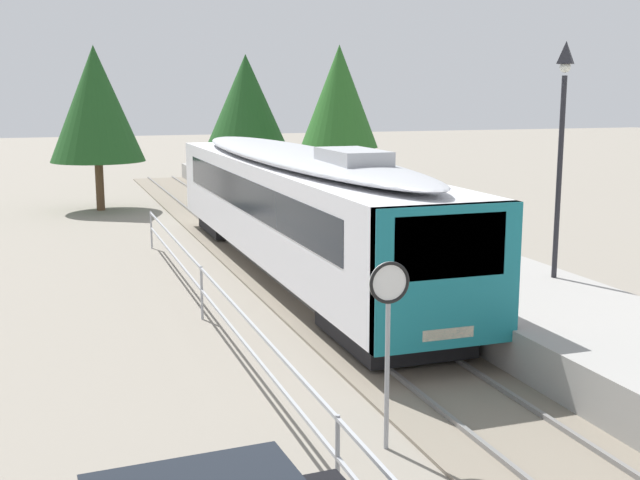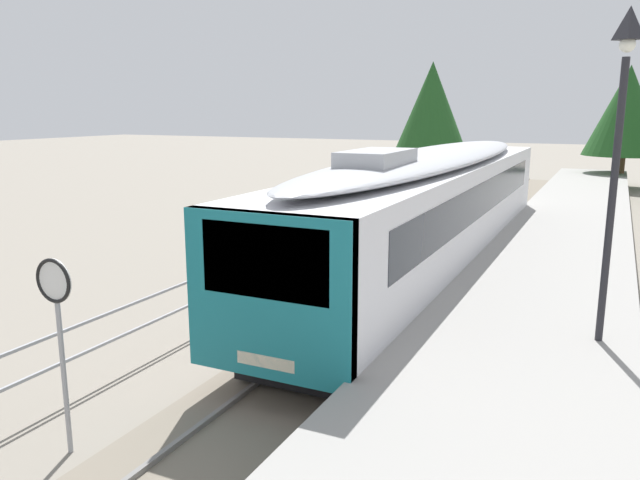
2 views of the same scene
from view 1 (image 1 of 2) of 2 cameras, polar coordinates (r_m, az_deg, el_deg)
The scene contains 10 objects.
ground_plane at distance 19.67m, azimuth -8.04°, elevation -4.77°, with size 160.00×160.00×0.00m, color gray.
track_rails at distance 20.41m, azimuth 0.27°, elevation -4.00°, with size 3.20×60.00×0.14m.
commuter_train at distance 22.43m, azimuth -1.91°, elevation 2.80°, with size 2.82×18.67×3.74m.
station_platform at distance 21.57m, azimuth 8.46°, elevation -2.19°, with size 3.90×60.00×0.90m, color #999691.
platform_lamp_mid_platform at distance 18.93m, azimuth 16.87°, elevation 8.48°, with size 0.34×0.34×5.35m.
speed_limit_sign at distance 11.40m, azimuth 4.91°, elevation -4.87°, with size 0.61×0.10×2.81m.
carpark_fence at distance 10.16m, azimuth 1.26°, elevation -14.11°, with size 0.06×36.06×1.25m.
tree_behind_carpark at distance 47.92m, azimuth -5.28°, elevation 9.85°, with size 4.78×4.78×7.33m.
tree_behind_station_far at distance 43.78m, azimuth 1.38°, elevation 10.16°, with size 4.22×4.22×7.64m.
tree_distant_left at distance 36.40m, azimuth -15.66°, elevation 9.30°, with size 4.07×4.07×7.13m.
Camera 1 is at (-6.50, 3.33, 5.13)m, focal length 44.99 mm.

